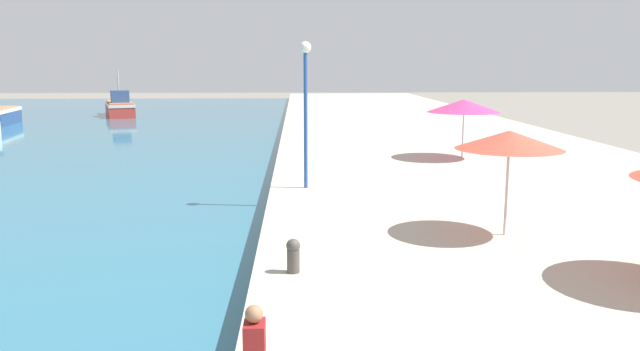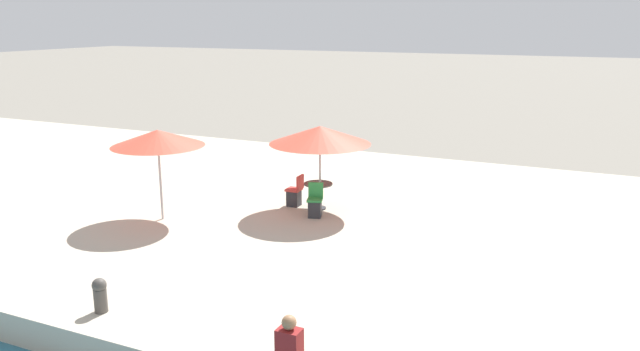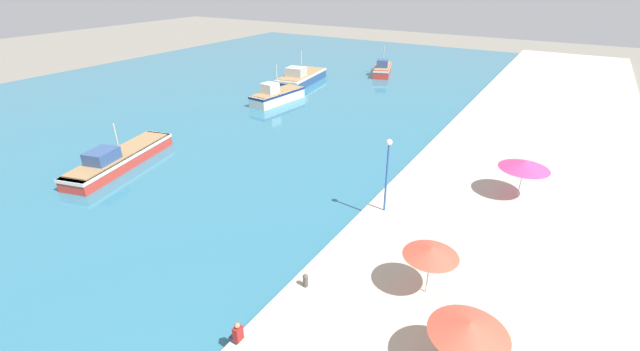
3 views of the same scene
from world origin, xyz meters
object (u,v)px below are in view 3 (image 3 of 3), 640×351
(fishing_boat_mid, at_px, (277,95))
(cafe_umbrella_striped, at_px, (525,165))
(lamppost, at_px, (388,163))
(fishing_boat_far, at_px, (301,77))
(cafe_umbrella_pink, at_px, (469,328))
(cafe_chair_left, at_px, (470,350))
(person_at_quay, at_px, (237,334))
(cafe_umbrella_white, at_px, (431,252))
(fishing_boat_near, at_px, (119,158))
(fishing_boat_distant, at_px, (383,69))
(mooring_bollard, at_px, (306,280))

(fishing_boat_mid, bearing_deg, cafe_umbrella_striped, -16.70)
(lamppost, bearing_deg, fishing_boat_far, 131.54)
(cafe_umbrella_pink, bearing_deg, lamppost, 126.95)
(cafe_chair_left, distance_m, person_at_quay, 8.79)
(cafe_umbrella_pink, relative_size, cafe_umbrella_white, 1.15)
(fishing_boat_near, xyz_separation_m, fishing_boat_mid, (-0.05, 20.42, 0.16))
(cafe_umbrella_white, bearing_deg, fishing_boat_distant, 115.84)
(cafe_chair_left, relative_size, lamppost, 0.20)
(person_at_quay, bearing_deg, cafe_umbrella_pink, 21.54)
(fishing_boat_distant, height_order, lamppost, lamppost)
(fishing_boat_distant, bearing_deg, fishing_boat_near, -115.59)
(fishing_boat_mid, relative_size, cafe_umbrella_white, 2.99)
(lamppost, bearing_deg, fishing_boat_mid, 140.13)
(person_at_quay, height_order, mooring_bollard, person_at_quay)
(cafe_chair_left, distance_m, lamppost, 11.29)
(fishing_boat_far, xyz_separation_m, person_at_quay, (22.25, -38.37, 0.24))
(cafe_umbrella_striped, relative_size, mooring_bollard, 4.67)
(cafe_umbrella_pink, relative_size, lamppost, 0.61)
(mooring_bollard, bearing_deg, fishing_boat_distant, 109.25)
(fishing_boat_near, distance_m, cafe_umbrella_pink, 28.10)
(cafe_umbrella_pink, height_order, cafe_umbrella_striped, cafe_umbrella_striped)
(person_at_quay, bearing_deg, fishing_boat_near, 155.34)
(fishing_boat_distant, distance_m, cafe_chair_left, 50.44)
(fishing_boat_near, relative_size, cafe_umbrella_white, 4.25)
(cafe_umbrella_striped, bearing_deg, person_at_quay, -112.09)
(fishing_boat_far, bearing_deg, cafe_umbrella_white, -57.07)
(fishing_boat_distant, xyz_separation_m, lamppost, (15.97, -36.50, 2.92))
(fishing_boat_far, bearing_deg, cafe_umbrella_striped, -41.93)
(fishing_boat_far, bearing_deg, fishing_boat_mid, -81.83)
(fishing_boat_mid, height_order, cafe_umbrella_pink, fishing_boat_mid)
(fishing_boat_distant, bearing_deg, cafe_umbrella_white, -83.31)
(cafe_umbrella_striped, relative_size, person_at_quay, 3.06)
(cafe_umbrella_pink, xyz_separation_m, cafe_umbrella_striped, (-0.32, 15.32, 0.05))
(cafe_umbrella_striped, height_order, mooring_bollard, cafe_umbrella_striped)
(cafe_umbrella_white, bearing_deg, person_at_quay, -129.08)
(mooring_bollard, bearing_deg, cafe_umbrella_striped, 63.99)
(fishing_boat_far, height_order, lamppost, lamppost)
(fishing_boat_distant, bearing_deg, cafe_umbrella_pink, -82.54)
(cafe_umbrella_pink, xyz_separation_m, cafe_umbrella_white, (-2.45, 3.49, 0.06))
(cafe_umbrella_pink, relative_size, mooring_bollard, 4.25)
(fishing_boat_distant, height_order, cafe_umbrella_striped, fishing_boat_distant)
(fishing_boat_near, relative_size, mooring_bollard, 15.72)
(fishing_boat_mid, distance_m, person_at_quay, 35.39)
(mooring_bollard, relative_size, lamppost, 0.14)
(fishing_boat_near, relative_size, person_at_quay, 10.28)
(cafe_umbrella_white, height_order, cafe_umbrella_striped, cafe_umbrella_striped)
(cafe_umbrella_striped, height_order, cafe_chair_left, cafe_umbrella_striped)
(cafe_umbrella_white, bearing_deg, cafe_umbrella_pink, -54.94)
(cafe_umbrella_white, relative_size, cafe_chair_left, 2.66)
(fishing_boat_distant, relative_size, mooring_bollard, 11.14)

